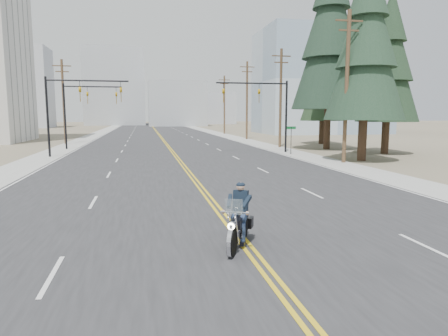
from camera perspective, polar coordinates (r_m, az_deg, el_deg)
name	(u,v)px	position (r m, az deg, el deg)	size (l,w,h in m)	color
road	(159,134)	(75.67, -9.30, 4.75)	(20.00, 200.00, 0.01)	#303033
sidewalk_left	(95,135)	(76.11, -18.01, 4.49)	(3.00, 200.00, 0.01)	#A5A5A0
sidewalk_right	(219,134)	(76.96, -0.68, 4.90)	(3.00, 200.00, 0.01)	#A5A5A0
traffic_mast_left	(71,101)	(38.04, -21.00, 8.96)	(7.10, 0.26, 7.00)	black
traffic_mast_right	(267,102)	(39.35, 6.11, 9.36)	(7.10, 0.26, 7.00)	black
traffic_mast_far	(81,104)	(46.00, -19.76, 8.63)	(6.10, 0.26, 7.00)	black
street_sign	(291,135)	(38.09, 9.58, 4.64)	(0.90, 0.06, 2.62)	black
utility_pole_b	(347,85)	(32.45, 17.12, 11.28)	(2.20, 0.30, 11.50)	brown
utility_pole_c	(281,97)	(46.18, 8.09, 10.06)	(2.20, 0.30, 11.00)	brown
utility_pole_d	(247,99)	(60.53, 3.30, 9.79)	(2.20, 0.30, 11.50)	brown
utility_pole_e	(224,104)	(77.08, 0.05, 9.16)	(2.20, 0.30, 11.00)	brown
utility_pole_left	(64,100)	(54.42, -21.94, 8.95)	(2.20, 0.30, 10.50)	brown
glass_building	(320,83)	(83.39, 13.59, 11.77)	(24.00, 16.00, 20.00)	#9EB5CC
haze_bldg_a	(23,88)	(124.96, -26.77, 10.21)	(14.00, 12.00, 22.00)	#B7BCC6
haze_bldg_b	(177,104)	(131.01, -6.76, 9.06)	(18.00, 14.00, 14.00)	#ADB2B7
haze_bldg_c	(287,97)	(123.31, 9.06, 10.04)	(16.00, 12.00, 18.00)	#B7BCC6
haze_bldg_d	(115,87)	(146.10, -15.28, 11.06)	(20.00, 15.00, 26.00)	#ADB2B7
haze_bldg_e	(215,108)	(158.00, -1.28, 8.51)	(14.00, 14.00, 12.00)	#B7BCC6
motorcyclist	(238,216)	(11.38, 2.06, -6.83)	(1.00, 2.34, 1.82)	black
conifer_near	(367,40)	(34.78, 19.73, 16.81)	(6.27, 6.27, 16.61)	#382619
conifer_mid	(389,60)	(41.52, 22.56, 14.09)	(5.75, 5.75, 15.33)	#382619
conifer_tall	(330,31)	(45.48, 14.96, 18.35)	(7.75, 7.75, 21.54)	#382619
conifer_far	(323,76)	(52.72, 14.03, 12.60)	(5.52, 5.52, 14.78)	#382619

